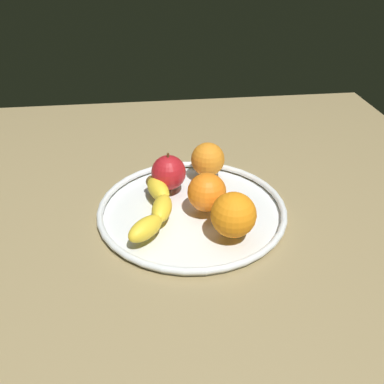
# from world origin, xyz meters

# --- Properties ---
(ground_plane) EXTENTS (1.20, 1.20, 0.04)m
(ground_plane) POSITION_xyz_m (0.00, 0.00, -0.02)
(ground_plane) COLOR #948055
(fruit_bowl) EXTENTS (0.35, 0.35, 0.02)m
(fruit_bowl) POSITION_xyz_m (0.00, 0.00, 0.01)
(fruit_bowl) COLOR white
(fruit_bowl) RESTS_ON ground_plane
(banana) EXTENTS (0.20, 0.09, 0.03)m
(banana) POSITION_xyz_m (-0.02, 0.07, 0.04)
(banana) COLOR yellow
(banana) RESTS_ON fruit_bowl
(apple) EXTENTS (0.07, 0.07, 0.08)m
(apple) POSITION_xyz_m (0.07, 0.04, 0.05)
(apple) COLOR #B11B21
(apple) RESTS_ON fruit_bowl
(orange_back_right) EXTENTS (0.08, 0.08, 0.08)m
(orange_back_right) POSITION_xyz_m (-0.09, -0.06, 0.06)
(orange_back_right) COLOR orange
(orange_back_right) RESTS_ON fruit_bowl
(orange_center) EXTENTS (0.07, 0.07, 0.07)m
(orange_center) POSITION_xyz_m (0.11, -0.05, 0.05)
(orange_center) COLOR orange
(orange_center) RESTS_ON fruit_bowl
(orange_back_left) EXTENTS (0.07, 0.07, 0.07)m
(orange_back_left) POSITION_xyz_m (-0.01, -0.03, 0.05)
(orange_back_left) COLOR orange
(orange_back_left) RESTS_ON fruit_bowl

